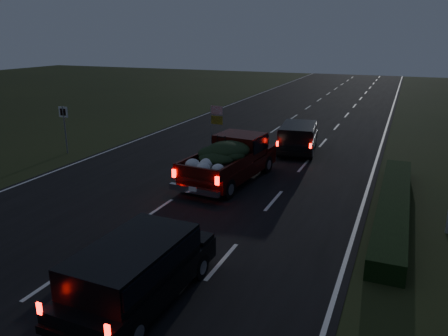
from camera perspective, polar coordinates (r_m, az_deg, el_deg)
The scene contains 7 objects.
ground at distance 15.86m, azimuth -8.77°, elevation -5.49°, with size 120.00×120.00×0.00m, color black.
road_asphalt at distance 15.86m, azimuth -8.77°, elevation -5.46°, with size 14.00×120.00×0.02m, color black.
hedge_row at distance 16.45m, azimuth 21.27°, elevation -4.55°, with size 1.00×10.00×0.60m, color black.
route_sign at distance 24.27m, azimuth -20.13°, elevation 5.62°, with size 0.55×0.08×2.50m.
pickup_truck at distance 18.47m, azimuth 0.83°, elevation 1.45°, with size 2.57×5.58×2.84m.
lead_suv at distance 23.46m, azimuth 9.66°, elevation 4.24°, with size 2.32×4.47×1.23m.
rear_suv at distance 10.39m, azimuth -11.40°, elevation -12.51°, with size 2.06×4.43×1.26m.
Camera 1 is at (7.82, -12.42, 6.01)m, focal length 35.00 mm.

